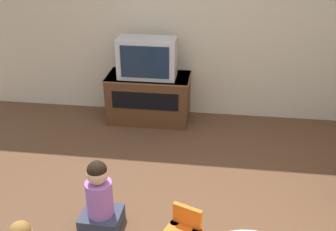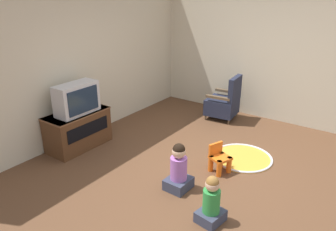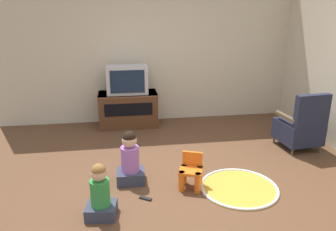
% 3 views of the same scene
% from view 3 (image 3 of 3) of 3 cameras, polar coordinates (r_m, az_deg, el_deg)
% --- Properties ---
extents(ground_plane, '(30.00, 30.00, 0.00)m').
position_cam_3_polar(ground_plane, '(4.33, 2.50, -11.02)').
color(ground_plane, brown).
extents(wall_back, '(5.67, 0.12, 2.90)m').
position_cam_3_polar(wall_back, '(6.26, -3.29, 12.18)').
color(wall_back, beige).
rests_on(wall_back, ground_plane).
extents(tv_cabinet, '(1.08, 0.54, 0.63)m').
position_cam_3_polar(tv_cabinet, '(6.12, -6.94, 1.18)').
color(tv_cabinet, '#4C2D19').
rests_on(tv_cabinet, ground_plane).
extents(television, '(0.73, 0.34, 0.51)m').
position_cam_3_polar(television, '(5.93, -7.13, 6.19)').
color(television, '#B7B7BC').
rests_on(television, tv_cabinet).
extents(black_armchair, '(0.63, 0.65, 0.92)m').
position_cam_3_polar(black_armchair, '(5.48, 22.07, -1.92)').
color(black_armchair, brown).
rests_on(black_armchair, ground_plane).
extents(yellow_kid_chair, '(0.35, 0.34, 0.43)m').
position_cam_3_polar(yellow_kid_chair, '(4.08, 4.04, -9.99)').
color(yellow_kid_chair, orange).
rests_on(yellow_kid_chair, ground_plane).
extents(play_mat, '(0.96, 0.96, 0.04)m').
position_cam_3_polar(play_mat, '(4.21, 12.26, -12.18)').
color(play_mat, gold).
rests_on(play_mat, ground_plane).
extents(child_watching_left, '(0.36, 0.31, 0.68)m').
position_cam_3_polar(child_watching_left, '(4.17, -6.61, -7.77)').
color(child_watching_left, '#33384C').
rests_on(child_watching_left, ground_plane).
extents(child_watching_center, '(0.35, 0.31, 0.61)m').
position_cam_3_polar(child_watching_center, '(3.59, -11.72, -13.26)').
color(child_watching_center, '#33384C').
rests_on(child_watching_center, ground_plane).
extents(remote_control, '(0.15, 0.12, 0.02)m').
position_cam_3_polar(remote_control, '(3.93, -3.94, -14.20)').
color(remote_control, black).
rests_on(remote_control, ground_plane).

